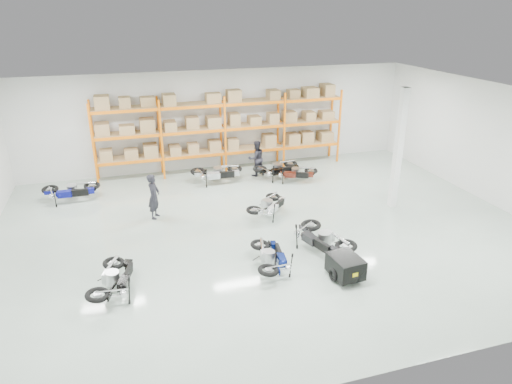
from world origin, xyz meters
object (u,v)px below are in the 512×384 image
object	(u,v)px
trailer	(345,266)
moto_back_b	(217,170)
moto_black_far_left	(114,275)
person_left	(154,196)
moto_blue_centre	(271,254)
moto_touring_right	(322,234)
person_back	(256,158)
moto_silver_left	(269,202)
moto_back_c	(278,166)
moto_back_a	(70,187)
moto_back_d	(295,170)

from	to	relation	value
trailer	moto_back_b	bearing A→B (deg)	96.92
moto_black_far_left	person_left	size ratio (longest dim) A/B	1.10
person_left	moto_blue_centre	bearing A→B (deg)	-123.56
moto_blue_centre	moto_back_b	size ratio (longest dim) A/B	0.90
moto_touring_right	person_back	distance (m)	7.18
moto_silver_left	moto_black_far_left	xyz separation A→B (m)	(-5.44, -3.44, 0.04)
moto_back_c	person_back	distance (m)	1.04
moto_black_far_left	moto_back_b	world-z (taller)	moto_back_b
person_back	moto_back_c	bearing A→B (deg)	133.64
moto_silver_left	moto_touring_right	distance (m)	3.08
moto_back_b	moto_black_far_left	bearing A→B (deg)	153.44
moto_touring_right	moto_blue_centre	bearing A→B (deg)	-179.29
moto_black_far_left	moto_touring_right	world-z (taller)	moto_touring_right
moto_touring_right	moto_back_b	world-z (taller)	moto_touring_right
moto_touring_right	person_left	xyz separation A→B (m)	(-4.71, 4.01, 0.22)
moto_silver_left	moto_black_far_left	distance (m)	6.44
moto_black_far_left	moto_blue_centre	bearing A→B (deg)	-165.62
moto_back_b	person_left	size ratio (longest dim) A/B	1.17
moto_silver_left	person_back	size ratio (longest dim) A/B	1.04
moto_back_a	moto_back_b	bearing A→B (deg)	-84.83
moto_back_c	moto_back_d	distance (m)	0.82
moto_black_far_left	trailer	world-z (taller)	moto_black_far_left
moto_back_a	moto_back_d	xyz separation A→B (m)	(9.16, -0.50, -0.05)
trailer	moto_back_b	world-z (taller)	moto_back_b
moto_black_far_left	moto_back_d	world-z (taller)	moto_black_far_left
moto_silver_left	person_left	distance (m)	4.13
moto_back_c	person_back	xyz separation A→B (m)	(-0.82, 0.59, 0.23)
moto_blue_centre	moto_back_d	distance (m)	7.33
moto_touring_right	moto_black_far_left	bearing A→B (deg)	168.09
trailer	person_left	xyz separation A→B (m)	(-4.71, 5.61, 0.43)
trailer	moto_back_d	world-z (taller)	moto_back_d
moto_black_far_left	person_back	xyz separation A→B (m)	(6.23, 7.62, 0.25)
moto_blue_centre	moto_back_c	size ratio (longest dim) A/B	0.93
moto_back_b	moto_back_a	bearing A→B (deg)	97.38
moto_silver_left	moto_back_b	size ratio (longest dim) A/B	0.87
moto_blue_centre	person_left	bearing A→B (deg)	-49.47
moto_silver_left	moto_blue_centre	bearing A→B (deg)	120.35
moto_silver_left	person_left	world-z (taller)	person_left
moto_silver_left	moto_back_a	size ratio (longest dim) A/B	0.90
moto_touring_right	moto_back_c	world-z (taller)	moto_touring_right
moto_black_far_left	moto_back_b	distance (m)	8.46
moto_back_b	moto_back_c	bearing A→B (deg)	-90.11
trailer	moto_black_far_left	bearing A→B (deg)	164.19
moto_touring_right	moto_silver_left	bearing A→B (deg)	87.55
moto_blue_centre	moto_back_a	size ratio (longest dim) A/B	0.93
moto_silver_left	trailer	bearing A→B (deg)	146.62
moto_back_a	moto_black_far_left	bearing A→B (deg)	-165.18
moto_back_b	trailer	bearing A→B (deg)	-163.42
moto_black_far_left	moto_back_b	xyz separation A→B (m)	(4.36, 7.25, 0.04)
moto_touring_right	moto_back_c	xyz separation A→B (m)	(0.89, 6.59, -0.03)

